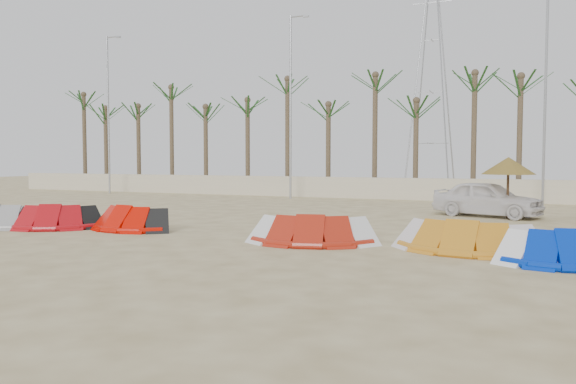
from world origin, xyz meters
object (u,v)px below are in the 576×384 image
at_px(kite_blue, 568,246).
at_px(parasol_left, 508,166).
at_px(kite_red_mid, 134,217).
at_px(kite_red_right, 316,228).
at_px(kite_grey, 4,215).
at_px(kite_orange, 466,235).
at_px(car, 487,199).
at_px(kite_red_left, 59,216).

relative_size(kite_blue, parasol_left, 1.31).
xyz_separation_m(kite_red_mid, kite_red_right, (6.82, -0.40, 0.00)).
distance_m(kite_grey, kite_red_right, 11.59).
height_order(kite_red_mid, kite_blue, same).
bearing_deg(kite_red_right, kite_grey, -175.70).
bearing_deg(parasol_left, kite_orange, -93.99).
height_order(kite_orange, parasol_left, parasol_left).
bearing_deg(kite_red_mid, parasol_left, 37.54).
bearing_deg(car, kite_grey, 142.58).
distance_m(kite_red_mid, car, 14.29).
distance_m(kite_red_left, car, 16.83).
distance_m(kite_grey, kite_red_left, 2.13).
xyz_separation_m(kite_orange, car, (-0.18, 9.51, 0.33)).
bearing_deg(kite_red_mid, car, 41.12).
distance_m(kite_red_mid, kite_orange, 10.94).
height_order(kite_grey, kite_red_left, same).
xyz_separation_m(kite_orange, kite_blue, (2.33, -1.10, -0.00)).
height_order(kite_red_right, kite_blue, same).
bearing_deg(kite_red_mid, kite_blue, -5.21).
bearing_deg(kite_red_right, kite_red_left, -178.08).
xyz_separation_m(kite_grey, kite_red_right, (11.56, 0.87, -0.00)).
height_order(kite_red_left, kite_red_right, same).
distance_m(kite_red_right, kite_orange, 4.14).
relative_size(kite_grey, kite_orange, 0.99).
bearing_deg(kite_blue, kite_red_right, 172.86).
bearing_deg(parasol_left, kite_red_right, -117.09).
bearing_deg(car, kite_blue, -148.59).
relative_size(kite_red_left, car, 0.85).
bearing_deg(kite_red_mid, kite_red_left, -164.96).
height_order(kite_red_left, car, car).
bearing_deg(kite_red_right, car, 68.07).
xyz_separation_m(kite_red_left, kite_red_mid, (2.68, 0.72, -0.00)).
xyz_separation_m(kite_blue, car, (-2.52, 10.60, 0.34)).
xyz_separation_m(kite_red_mid, kite_blue, (13.28, -1.21, -0.00)).
relative_size(parasol_left, car, 0.56).
bearing_deg(kite_red_left, kite_blue, -1.76).
relative_size(kite_red_mid, parasol_left, 1.36).
relative_size(kite_grey, kite_red_right, 0.98).
bearing_deg(parasol_left, kite_blue, -80.40).
distance_m(parasol_left, car, 1.68).
relative_size(kite_red_left, kite_blue, 1.16).
distance_m(kite_grey, kite_orange, 15.72).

